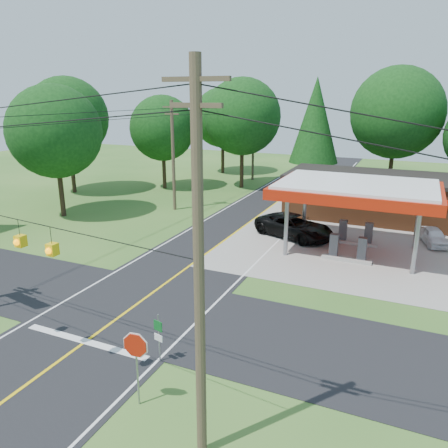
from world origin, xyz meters
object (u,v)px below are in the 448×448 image
at_px(suv_car, 294,226).
at_px(sedan_car, 434,236).
at_px(gas_canopy, 356,192).
at_px(octagonal_stop_sign, 136,351).

xyz_separation_m(suv_car, sedan_car, (9.72, 2.50, -0.25)).
bearing_deg(gas_canopy, octagonal_stop_sign, -103.31).
relative_size(sedan_car, octagonal_stop_sign, 1.23).
bearing_deg(suv_car, gas_canopy, -86.73).
height_order(suv_car, sedan_car, suv_car).
bearing_deg(sedan_car, octagonal_stop_sign, -129.66).
bearing_deg(octagonal_stop_sign, gas_canopy, 76.69).
bearing_deg(suv_car, sedan_car, -53.87).
distance_m(sedan_car, octagonal_stop_sign, 25.03).
distance_m(gas_canopy, sedan_car, 7.53).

